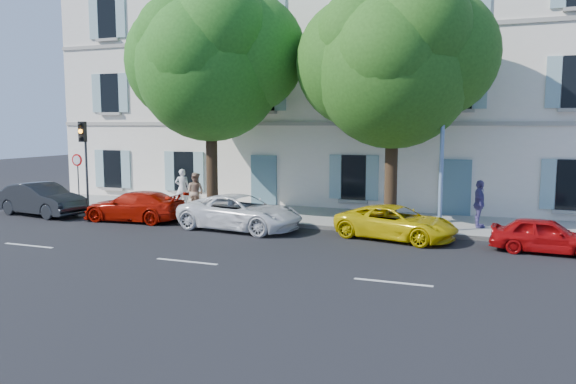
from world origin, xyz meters
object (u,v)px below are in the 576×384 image
at_px(car_dark_sedan, 41,199).
at_px(pedestrian_a, 182,188).
at_px(pedestrian_b, 195,192).
at_px(pedestrian_c, 479,204).
at_px(car_red_coupe, 135,206).
at_px(car_red_hatchback, 545,235).
at_px(traffic_light, 84,146).
at_px(car_yellow_supercar, 396,223).
at_px(road_sign, 78,169).
at_px(tree_left, 210,68).
at_px(street_lamp, 443,111).
at_px(tree_right, 393,70).
at_px(car_white_coupe, 240,212).

bearing_deg(car_dark_sedan, pedestrian_a, -47.02).
height_order(pedestrian_b, pedestrian_c, pedestrian_c).
relative_size(car_red_coupe, car_red_hatchback, 1.32).
bearing_deg(traffic_light, car_dark_sedan, -116.19).
relative_size(car_yellow_supercar, road_sign, 1.71).
xyz_separation_m(car_red_coupe, tree_left, (2.53, 2.01, 5.69)).
relative_size(tree_left, pedestrian_c, 5.41).
distance_m(car_yellow_supercar, street_lamp, 4.21).
relative_size(traffic_light, road_sign, 1.61).
distance_m(car_dark_sedan, pedestrian_a, 6.08).
xyz_separation_m(tree_right, traffic_light, (-13.93, -0.64, -2.98)).
xyz_separation_m(pedestrian_b, pedestrian_c, (11.82, 0.43, 0.02)).
height_order(car_red_hatchback, pedestrian_a, pedestrian_a).
xyz_separation_m(car_red_hatchback, pedestrian_b, (-13.90, 2.56, 0.46)).
distance_m(car_dark_sedan, tree_left, 9.41).
bearing_deg(car_red_coupe, car_dark_sedan, -90.75).
xyz_separation_m(car_yellow_supercar, traffic_light, (-14.52, 1.33, 2.42)).
bearing_deg(car_yellow_supercar, car_dark_sedan, 104.61).
distance_m(road_sign, street_lamp, 16.61).
bearing_deg(pedestrian_b, road_sign, 10.87).
distance_m(tree_right, pedestrian_b, 9.96).
bearing_deg(pedestrian_c, street_lamp, 129.73).
bearing_deg(car_white_coupe, car_yellow_supercar, -80.58).
distance_m(tree_left, pedestrian_a, 5.85).
bearing_deg(car_dark_sedan, car_red_hatchback, -81.69).
xyz_separation_m(tree_right, pedestrian_a, (-9.82, 1.03, -4.94)).
bearing_deg(street_lamp, car_white_coupe, -168.14).
bearing_deg(car_white_coupe, pedestrian_c, -64.98).
bearing_deg(tree_left, tree_right, 1.31).
bearing_deg(tree_left, traffic_light, -175.81).
height_order(car_red_coupe, car_yellow_supercar, car_red_coupe).
xyz_separation_m(car_yellow_supercar, tree_right, (-0.58, 1.97, 5.40)).
relative_size(road_sign, pedestrian_b, 1.43).
bearing_deg(pedestrian_c, tree_right, 92.42).
height_order(tree_left, street_lamp, tree_left).
xyz_separation_m(car_red_hatchback, tree_right, (-5.28, 2.40, 5.43)).
bearing_deg(car_red_hatchback, car_yellow_supercar, 87.91).
bearing_deg(pedestrian_a, car_red_hatchback, 142.36).
bearing_deg(car_red_coupe, tree_left, 124.78).
distance_m(street_lamp, pedestrian_c, 3.88).
bearing_deg(tree_left, car_red_hatchback, -9.80).
xyz_separation_m(tree_left, pedestrian_a, (-2.23, 1.21, -5.27)).
distance_m(tree_left, tree_right, 7.60).
bearing_deg(car_yellow_supercar, tree_left, 90.53).
bearing_deg(tree_right, pedestrian_b, 178.90).
xyz_separation_m(car_white_coupe, pedestrian_b, (-3.40, 2.49, 0.35)).
distance_m(car_red_coupe, tree_right, 11.66).
height_order(car_white_coupe, tree_left, tree_left).
distance_m(car_red_hatchback, pedestrian_b, 14.15).
height_order(traffic_light, street_lamp, street_lamp).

